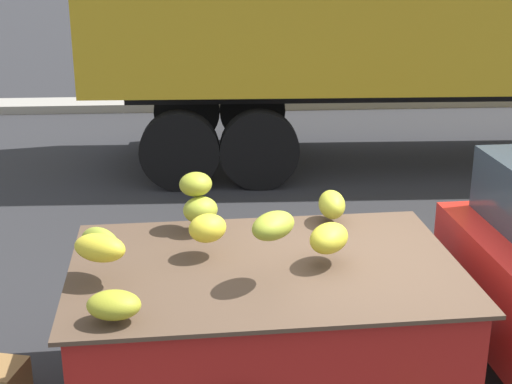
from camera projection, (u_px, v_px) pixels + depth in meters
The scene contains 2 objects.
ground at pixel (403, 373), 6.00m from camera, with size 220.00×220.00×0.00m, color #28282B.
curb_strip at pixel (282, 102), 15.11m from camera, with size 80.00×0.80×0.16m, color gray.
Camera 1 is at (-1.52, -5.10, 3.34)m, focal length 52.62 mm.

